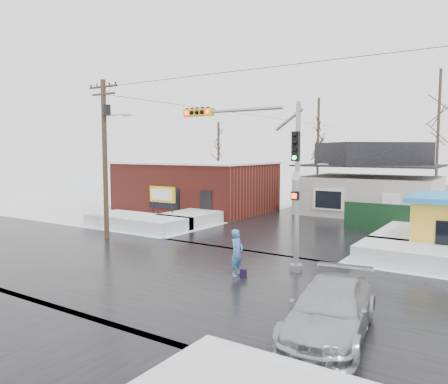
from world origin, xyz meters
The scene contains 19 objects.
ground centered at (0.00, 0.00, 0.00)m, with size 120.00×120.00×0.00m, color white.
road_ns centered at (0.00, 0.00, 0.01)m, with size 10.00×120.00×0.02m, color black.
road_ew centered at (0.00, 0.00, 0.01)m, with size 120.00×10.00×0.02m, color black.
snowbank_nw centered at (-9.00, 7.00, 0.40)m, with size 7.00×3.00×0.80m, color white.
snowbank_ne centered at (9.00, 7.00, 0.40)m, with size 7.00×3.00×0.80m, color white.
snowbank_nside_w centered at (-7.00, 12.00, 0.40)m, with size 3.00×8.00×0.80m, color white.
snowbank_nside_e centered at (7.00, 12.00, 0.40)m, with size 3.00×8.00×0.80m, color white.
traffic_signal centered at (2.43, 2.97, 4.54)m, with size 6.05×0.68×7.00m.
utility_pole centered at (-7.93, 3.50, 5.11)m, with size 3.15×0.44×9.00m.
brick_building centered at (-11.00, 15.99, 2.08)m, with size 12.20×8.20×4.12m.
marquee_sign centered at (-9.00, 9.49, 1.92)m, with size 2.20×0.21×2.55m.
house centered at (2.00, 22.00, 2.62)m, with size 10.40×8.40×5.76m.
fence centered at (6.50, 14.00, 0.90)m, with size 8.00×0.12×1.80m, color black.
tree_far_left centered at (-4.00, 26.00, 7.95)m, with size 3.00×3.00×10.00m.
tree_far_mid centered at (6.00, 28.00, 9.54)m, with size 3.00×3.00×12.00m.
tree_far_west centered at (-14.00, 24.00, 6.36)m, with size 3.00×3.00×8.00m.
pedestrian centered at (2.28, 1.08, 0.94)m, with size 0.69×0.45×1.88m, color #437CBD.
car centered at (7.39, -2.44, 0.72)m, with size 2.03×4.98×1.45m, color #A9ACB0.
shopping_bag centered at (2.67, 0.93, 0.17)m, with size 0.28×0.12×0.35m, color black.
Camera 1 is at (11.24, -13.57, 4.99)m, focal length 35.00 mm.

